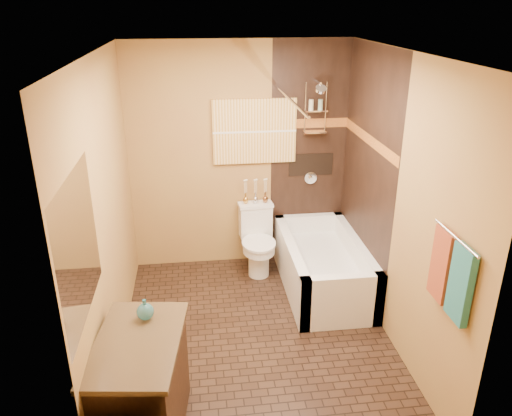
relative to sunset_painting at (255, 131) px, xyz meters
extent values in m
plane|color=black|center=(-0.16, -1.48, -1.55)|extent=(3.00, 3.00, 0.00)
cube|color=#A3833F|center=(-1.36, -1.48, -0.30)|extent=(0.02, 3.00, 2.50)
cube|color=#A3833F|center=(1.04, -1.48, -0.30)|extent=(0.02, 3.00, 2.50)
cube|color=#A3833F|center=(-0.16, 0.02, -0.30)|extent=(2.40, 0.02, 2.50)
cube|color=#A3833F|center=(-0.16, -2.98, -0.30)|extent=(2.40, 0.02, 2.50)
plane|color=silver|center=(-0.16, -1.48, 0.95)|extent=(3.00, 3.00, 0.00)
cube|color=black|center=(0.61, 0.01, -0.30)|extent=(0.85, 0.01, 2.50)
cube|color=black|center=(1.02, -0.73, -0.30)|extent=(0.01, 1.50, 2.50)
cube|color=brown|center=(0.61, 0.00, 0.07)|extent=(0.85, 0.01, 0.10)
cube|color=brown|center=(1.01, -0.73, 0.07)|extent=(0.01, 1.50, 0.10)
cube|color=black|center=(0.64, 0.01, -0.40)|extent=(0.50, 0.01, 0.25)
cylinder|color=silver|center=(0.64, -0.12, 0.53)|extent=(0.02, 0.26, 0.02)
cylinder|color=silver|center=(0.64, -0.28, 0.48)|extent=(0.11, 0.11, 0.09)
cylinder|color=silver|center=(0.64, -0.01, -0.55)|extent=(0.14, 0.02, 0.14)
cylinder|color=silver|center=(0.24, -0.73, 0.47)|extent=(0.03, 1.55, 0.03)
cylinder|color=silver|center=(0.99, -2.53, -0.10)|extent=(0.02, 0.55, 0.02)
cube|color=#217070|center=(1.00, -2.66, -0.37)|extent=(0.05, 0.22, 0.52)
cube|color=maroon|center=(1.00, -2.40, -0.37)|extent=(0.05, 0.22, 0.52)
cube|color=gold|center=(0.00, 0.00, 0.00)|extent=(0.90, 0.04, 0.70)
cube|color=white|center=(-1.35, -2.47, -0.05)|extent=(0.01, 1.00, 0.90)
cube|color=white|center=(0.64, -1.43, -1.27)|extent=(0.80, 0.10, 0.55)
cube|color=white|center=(0.64, -0.03, -1.27)|extent=(0.80, 0.10, 0.55)
cube|color=white|center=(0.29, -0.73, -1.27)|extent=(0.10, 1.50, 0.55)
cube|color=white|center=(0.99, -0.73, -1.27)|extent=(0.10, 1.50, 0.55)
cube|color=white|center=(0.64, -0.73, -1.38)|extent=(0.64, 1.34, 0.35)
cube|color=white|center=(0.00, -0.09, -1.02)|extent=(0.38, 0.19, 0.36)
cube|color=white|center=(0.00, -0.09, -0.82)|extent=(0.40, 0.22, 0.04)
cylinder|color=white|center=(0.00, -0.37, -1.37)|extent=(0.23, 0.23, 0.36)
cylinder|color=white|center=(0.00, -0.37, -1.21)|extent=(0.35, 0.35, 0.10)
cylinder|color=white|center=(0.00, -0.37, -1.15)|extent=(0.37, 0.37, 0.03)
cube|color=black|center=(-1.09, -2.47, -1.17)|extent=(0.63, 0.92, 0.76)
cube|color=black|center=(-1.08, -2.47, -0.77)|extent=(0.67, 0.97, 0.04)
camera|label=1|loc=(-0.64, -5.21, 1.30)|focal=35.00mm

